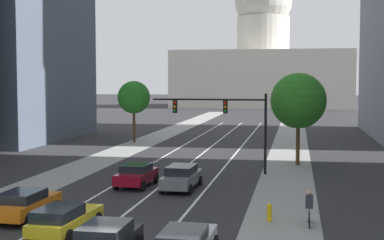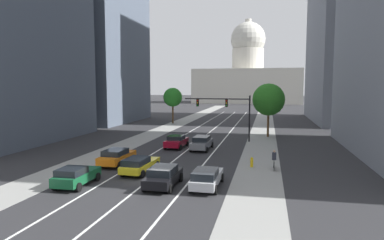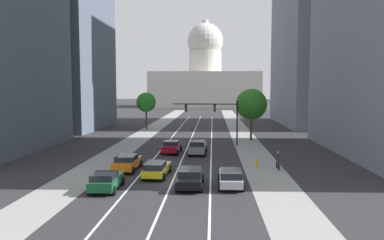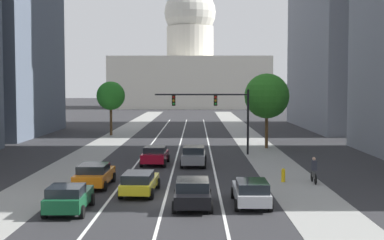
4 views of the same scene
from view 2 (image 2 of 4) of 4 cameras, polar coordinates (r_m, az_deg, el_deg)
The scene contains 21 objects.
ground_plane at distance 65.79m, azimuth 4.78°, elevation -0.62°, with size 400.00×400.00×0.00m, color #2B2B2D.
sidewalk_left at distance 62.56m, azimuth -3.24°, elevation -0.93°, with size 3.80×130.00×0.01m, color gray.
sidewalk_right at distance 60.23m, azimuth 11.82°, elevation -1.30°, with size 3.80×130.00×0.01m, color gray.
lane_stripe_left at distance 51.71m, azimuth -0.90°, elevation -2.32°, with size 0.16×90.00×0.01m, color white.
lane_stripe_center at distance 51.08m, azimuth 2.50°, elevation -2.42°, with size 0.16×90.00×0.01m, color white.
lane_stripe_right at distance 50.64m, azimuth 5.98°, elevation -2.52°, with size 0.16×90.00×0.01m, color white.
office_tower_far_left at distance 73.15m, azimuth -15.42°, elevation 13.03°, with size 14.60×22.64×33.54m.
office_tower_far_right at distance 78.65m, azimuth 25.30°, elevation 16.77°, with size 14.82×30.38×46.02m.
capitol_building at distance 150.44m, azimuth 9.26°, elevation 7.07°, with size 44.15×26.20×35.61m.
car_yellow at distance 28.97m, azimuth -8.84°, elevation -7.33°, with size 2.13×4.82×1.38m.
car_black at distance 24.95m, azimuth -4.83°, elevation -9.30°, with size 2.07×4.42×1.48m.
car_silver at distance 24.55m, azimuth 2.46°, elevation -9.59°, with size 1.94×4.63×1.43m.
car_crimson at distance 40.00m, azimuth -2.63°, elevation -3.59°, with size 2.21×4.20×1.47m.
car_gray at distance 38.88m, azimuth 1.64°, elevation -3.80°, with size 2.11×4.71×1.55m.
car_orange at distance 32.27m, azimuth -12.48°, elevation -5.97°, with size 2.15×4.65×1.47m.
car_green at distance 26.37m, azimuth -18.87°, elevation -8.81°, with size 2.09×4.15×1.46m.
traffic_signal_mast at distance 44.86m, azimuth 5.95°, elevation 2.04°, with size 8.68×0.39×6.02m.
fire_hydrant at distance 31.12m, azimuth 9.97°, elevation -6.94°, with size 0.26×0.35×0.91m.
cyclist at distance 30.57m, azimuth 13.57°, elevation -6.50°, with size 0.36×1.70×1.72m.
street_tree_mid_right at distance 49.56m, azimuth 12.69°, elevation 3.34°, with size 4.56×4.56×7.60m.
street_tree_near_left at distance 66.05m, azimuth -3.24°, elevation 3.81°, with size 3.64×3.64×6.90m.
Camera 2 is at (8.79, -24.80, 7.23)m, focal length 31.88 mm.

